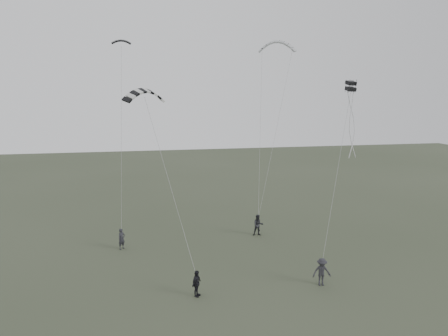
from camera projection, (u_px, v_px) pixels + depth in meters
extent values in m
plane|color=#363E2A|center=(232.00, 277.00, 31.21)|extent=(140.00, 140.00, 0.00)
imported|color=#232328|center=(122.00, 239.00, 36.70)|extent=(0.77, 0.74, 1.78)
imported|color=#222327|center=(258.00, 225.00, 40.19)|extent=(1.01, 0.82, 1.96)
imported|color=black|center=(197.00, 283.00, 28.21)|extent=(0.94, 1.08, 1.75)
imported|color=#242429|center=(322.00, 272.00, 29.80)|extent=(1.33, 0.85, 1.94)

